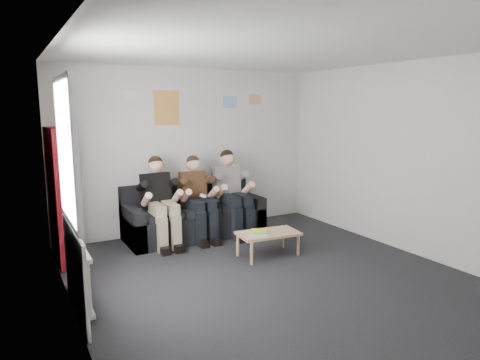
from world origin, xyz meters
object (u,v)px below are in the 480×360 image
(bookshelf, at_px, (64,196))
(person_middle, at_px, (198,198))
(coffee_table, at_px, (268,235))
(person_left, at_px, (161,202))
(sofa, at_px, (194,217))
(person_right, at_px, (233,193))

(bookshelf, distance_m, person_middle, 1.96)
(coffee_table, xyz_separation_m, person_left, (-1.14, 1.19, 0.37))
(person_middle, bearing_deg, bookshelf, -171.97)
(person_left, height_order, person_middle, person_left)
(sofa, height_order, bookshelf, bookshelf)
(person_left, bearing_deg, person_middle, -4.33)
(sofa, xyz_separation_m, person_left, (-0.61, -0.20, 0.36))
(sofa, relative_size, person_middle, 1.66)
(bookshelf, xyz_separation_m, person_middle, (1.95, 0.04, -0.25))
(coffee_table, relative_size, person_right, 0.62)
(person_left, xyz_separation_m, person_middle, (0.61, 0.00, -0.01))
(coffee_table, height_order, person_right, person_right)
(sofa, xyz_separation_m, coffee_table, (0.53, -1.40, -0.00))
(bookshelf, bearing_deg, person_right, -3.35)
(person_right, bearing_deg, person_middle, -175.13)
(sofa, relative_size, person_left, 1.63)
(coffee_table, bearing_deg, person_right, 86.39)
(bookshelf, bearing_deg, sofa, 2.89)
(person_right, bearing_deg, person_left, -174.94)
(bookshelf, relative_size, person_middle, 1.37)
(person_middle, bearing_deg, person_right, 6.43)
(person_middle, height_order, person_right, person_right)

